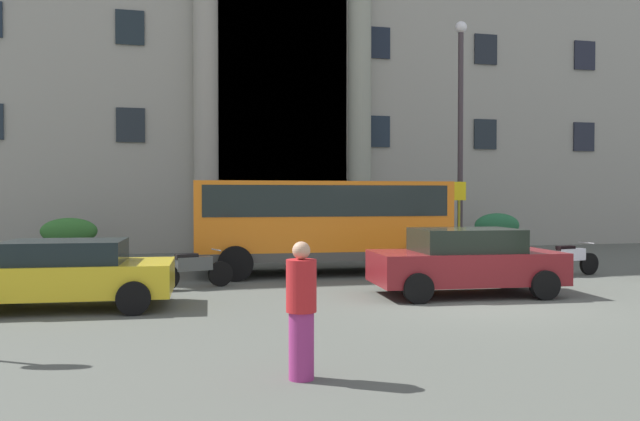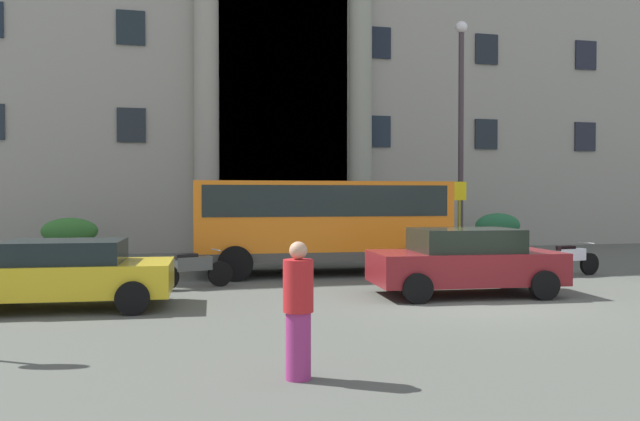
# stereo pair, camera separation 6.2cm
# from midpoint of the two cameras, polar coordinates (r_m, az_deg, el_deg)

# --- Properties ---
(ground_plane) EXTENTS (80.00, 64.00, 0.12)m
(ground_plane) POSITION_cam_midpoint_polar(r_m,az_deg,el_deg) (13.57, 13.71, -8.17)
(ground_plane) COLOR #4F524B
(office_building_facade) EXTENTS (42.24, 9.71, 21.77)m
(office_building_facade) POSITION_cam_midpoint_polar(r_m,az_deg,el_deg) (31.22, -1.98, 17.50)
(office_building_facade) COLOR gray
(office_building_facade) RESTS_ON ground_plane
(orange_minibus) EXTENTS (7.05, 3.06, 2.56)m
(orange_minibus) POSITION_cam_midpoint_polar(r_m,az_deg,el_deg) (17.90, 0.12, -0.68)
(orange_minibus) COLOR orange
(orange_minibus) RESTS_ON ground_plane
(bus_stop_sign) EXTENTS (0.44, 0.08, 2.62)m
(bus_stop_sign) POSITION_cam_midpoint_polar(r_m,az_deg,el_deg) (21.22, 12.36, -0.19)
(bus_stop_sign) COLOR #97991E
(bus_stop_sign) RESTS_ON ground_plane
(hedge_planter_far_west) EXTENTS (1.96, 0.86, 1.50)m
(hedge_planter_far_west) POSITION_cam_midpoint_polar(r_m,az_deg,el_deg) (25.74, 15.56, -1.95)
(hedge_planter_far_west) COLOR #646759
(hedge_planter_far_west) RESTS_ON ground_plane
(hedge_planter_east) EXTENTS (1.45, 0.78, 1.27)m
(hedge_planter_east) POSITION_cam_midpoint_polar(r_m,az_deg,el_deg) (22.78, -5.62, -2.61)
(hedge_planter_east) COLOR slate
(hedge_planter_east) RESTS_ON ground_plane
(hedge_planter_west) EXTENTS (1.86, 0.70, 1.45)m
(hedge_planter_west) POSITION_cam_midpoint_polar(r_m,az_deg,el_deg) (22.61, -21.25, -2.51)
(hedge_planter_west) COLOR slate
(hedge_planter_west) RESTS_ON ground_plane
(parked_compact_extra) EXTENTS (4.12, 2.28, 1.31)m
(parked_compact_extra) POSITION_cam_midpoint_polar(r_m,az_deg,el_deg) (13.29, -21.56, -5.17)
(parked_compact_extra) COLOR gold
(parked_compact_extra) RESTS_ON ground_plane
(parked_sedan_second) EXTENTS (4.17, 2.27, 1.45)m
(parked_sedan_second) POSITION_cam_midpoint_polar(r_m,az_deg,el_deg) (14.39, 12.85, -4.39)
(parked_sedan_second) COLOR maroon
(parked_sedan_second) RESTS_ON ground_plane
(motorcycle_near_kerb) EXTENTS (1.87, 0.77, 0.89)m
(motorcycle_near_kerb) POSITION_cam_midpoint_polar(r_m,az_deg,el_deg) (15.34, -11.19, -5.12)
(motorcycle_near_kerb) COLOR black
(motorcycle_near_kerb) RESTS_ON ground_plane
(motorcycle_far_end) EXTENTS (1.93, 0.58, 0.89)m
(motorcycle_far_end) POSITION_cam_midpoint_polar(r_m,az_deg,el_deg) (18.62, 21.36, -4.05)
(motorcycle_far_end) COLOR black
(motorcycle_far_end) RESTS_ON ground_plane
(pedestrian_woman_dark_dress) EXTENTS (0.36, 0.36, 1.63)m
(pedestrian_woman_dark_dress) POSITION_cam_midpoint_polar(r_m,az_deg,el_deg) (7.65, -1.71, -8.84)
(pedestrian_woman_dark_dress) COLOR #952E70
(pedestrian_woman_dark_dress) RESTS_ON ground_plane
(lamppost_plaza_centre) EXTENTS (0.40, 0.40, 8.02)m
(lamppost_plaza_centre) POSITION_cam_midpoint_polar(r_m,az_deg,el_deg) (22.31, 12.48, 7.65)
(lamppost_plaza_centre) COLOR #3A3135
(lamppost_plaza_centre) RESTS_ON ground_plane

